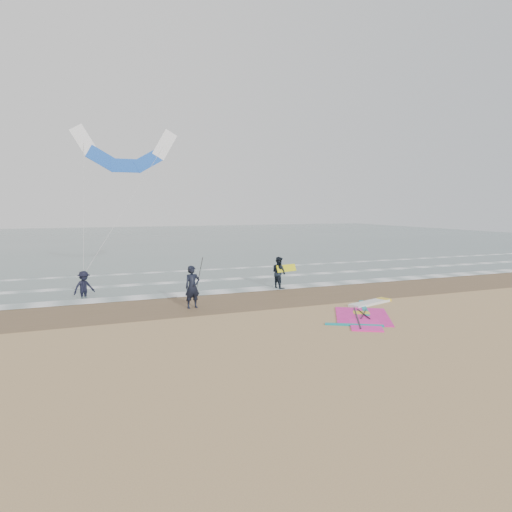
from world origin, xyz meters
name	(u,v)px	position (x,y,z in m)	size (l,w,h in m)	color
ground	(337,327)	(0.00, 0.00, 0.00)	(120.00, 120.00, 0.00)	tan
sea_water	(147,240)	(0.00, 48.00, 0.01)	(120.00, 80.00, 0.02)	#47605E
wet_sand_band	(272,297)	(0.00, 6.00, 0.00)	(120.00, 5.00, 0.01)	brown
foam_waterline	(242,283)	(0.00, 10.44, 0.03)	(120.00, 9.15, 0.02)	white
windsurf_rig	(366,312)	(2.27, 1.41, 0.03)	(5.14, 4.86, 0.12)	white
person_standing	(192,287)	(-4.27, 5.05, 0.94)	(0.69, 0.45, 1.89)	black
person_walking	(279,273)	(1.29, 8.06, 0.87)	(0.85, 0.66, 1.75)	black
person_wading	(84,281)	(-8.66, 9.47, 0.83)	(1.07, 0.61, 1.65)	black
held_pole	(199,277)	(-3.97, 5.05, 1.38)	(0.17, 0.86, 1.82)	black
carried_kiteboard	(286,268)	(1.69, 7.96, 1.11)	(1.30, 0.51, 0.39)	yellow
surf_kite	(126,154)	(-6.09, 13.09, 7.43)	(5.97, 3.70, 7.93)	white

